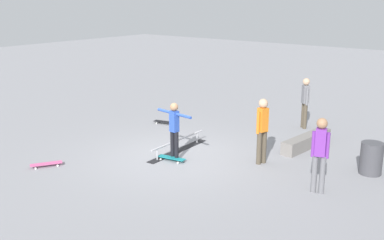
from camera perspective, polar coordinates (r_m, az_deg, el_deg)
The scene contains 11 objects.
ground_plane at distance 12.74m, azimuth -2.17°, elevation -4.58°, with size 60.00×60.00×0.00m, color gray.
grind_rail at distance 13.17m, azimuth -1.71°, elevation -3.22°, with size 2.51×0.36×0.35m.
skate_ledge at distance 13.85m, azimuth 13.99°, elevation -2.59°, with size 2.18×0.37×0.37m, color gray.
skater_main at distance 12.24m, azimuth -2.20°, elevation -0.89°, with size 0.23×1.27×1.58m.
skateboard_main at distance 12.44m, azimuth -2.56°, elevation -4.72°, with size 0.35×0.82×0.09m.
bystander_orange_shirt at distance 12.09m, azimuth 8.70°, elevation -0.91°, with size 0.40×0.26×1.75m.
bystander_purple_shirt at distance 10.55m, azimuth 15.55°, elevation -3.74°, with size 0.26×0.40×1.74m.
bystander_grey_shirt at distance 15.69m, azimuth 13.82°, elevation 2.40°, with size 0.31×0.33×1.69m.
loose_skateboard_pink at distance 12.59m, azimuth -17.59°, elevation -5.20°, with size 0.79×0.57×0.09m.
loose_skateboard_black at distance 15.95m, azimuth -3.38°, elevation -0.24°, with size 0.40×0.82×0.09m.
trash_bin at distance 12.27m, azimuth 21.30°, elevation -4.44°, with size 0.55×0.55×0.81m, color #47474C.
Camera 1 is at (9.11, 7.80, 4.29)m, focal length 43.12 mm.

